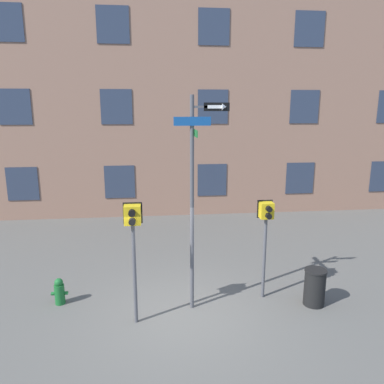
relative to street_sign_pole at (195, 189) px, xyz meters
The scene contains 7 objects.
ground_plane 2.96m from the street_sign_pole, 138.21° to the right, with size 60.00×60.00×0.00m, color #595651.
building_facade 8.80m from the street_sign_pole, 92.36° to the left, with size 24.00×0.64×12.54m.
street_sign_pole is the anchor object (origin of this frame).
pedestrian_signal_left 1.64m from the street_sign_pole, 160.17° to the right, with size 0.41×0.40×2.74m.
pedestrian_signal_right 2.04m from the street_sign_pole, 10.06° to the left, with size 0.38×0.40×2.50m.
fire_hydrant 4.20m from the street_sign_pole, behind, with size 0.40×0.24×0.66m.
trash_bin 3.82m from the street_sign_pole, ahead, with size 0.53×0.53×0.91m.
Camera 1 is at (-0.59, -7.81, 4.73)m, focal length 35.00 mm.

